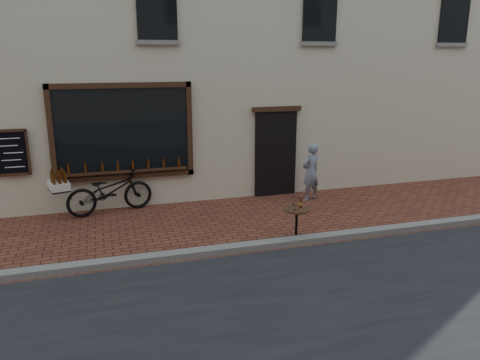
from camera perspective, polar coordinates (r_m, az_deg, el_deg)
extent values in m
plane|color=#5B281D|center=(8.75, 0.65, -9.05)|extent=(90.00, 90.00, 0.00)
cube|color=slate|center=(8.91, 0.26, -8.20)|extent=(90.00, 0.25, 0.12)
cube|color=beige|center=(14.41, -7.57, 20.54)|extent=(28.00, 6.00, 10.00)
cube|color=black|center=(11.22, -14.08, 5.72)|extent=(3.00, 0.06, 2.00)
cube|color=black|center=(11.09, -14.42, 11.11)|extent=(3.24, 0.10, 0.12)
cube|color=black|center=(11.41, -13.74, 0.45)|extent=(3.24, 0.10, 0.12)
cube|color=black|center=(11.24, -22.05, 5.09)|extent=(0.12, 0.10, 2.24)
cube|color=black|center=(11.38, -6.18, 6.20)|extent=(0.12, 0.10, 2.24)
cube|color=black|center=(11.33, -13.77, 1.02)|extent=(2.90, 0.16, 0.05)
cube|color=black|center=(12.15, 4.34, 3.20)|extent=(1.10, 0.10, 2.20)
cube|color=black|center=(11.94, 4.51, 8.63)|extent=(1.30, 0.10, 0.12)
cube|color=black|center=(11.42, -26.07, 3.01)|extent=(0.62, 0.04, 0.92)
cylinder|color=#3D1C07|center=(11.32, -20.12, 1.14)|extent=(0.06, 0.06, 0.19)
cylinder|color=#3D1C07|center=(11.30, -18.32, 1.28)|extent=(0.06, 0.06, 0.19)
cylinder|color=#3D1C07|center=(11.30, -16.51, 1.42)|extent=(0.06, 0.06, 0.19)
cylinder|color=#3D1C07|center=(11.30, -14.71, 1.55)|extent=(0.06, 0.06, 0.19)
cylinder|color=#3D1C07|center=(11.32, -12.90, 1.68)|extent=(0.06, 0.06, 0.19)
cylinder|color=#3D1C07|center=(11.34, -11.11, 1.81)|extent=(0.06, 0.06, 0.19)
cylinder|color=#3D1C07|center=(11.38, -9.32, 1.94)|extent=(0.06, 0.06, 0.19)
cylinder|color=#3D1C07|center=(11.43, -7.54, 2.06)|extent=(0.06, 0.06, 0.19)
cube|color=black|center=(11.23, -10.14, 20.03)|extent=(0.90, 0.06, 1.40)
cube|color=black|center=(12.38, 9.73, 19.54)|extent=(0.90, 0.06, 1.40)
cube|color=black|center=(14.58, 24.70, 17.73)|extent=(0.90, 0.06, 1.40)
imported|color=black|center=(11.25, -15.58, -1.31)|extent=(2.09, 1.14, 1.04)
cube|color=black|center=(10.99, -21.17, -1.09)|extent=(0.51, 0.63, 0.03)
cube|color=beige|center=(10.97, -21.22, -0.60)|extent=(0.52, 0.65, 0.16)
cylinder|color=#3D1C07|center=(10.74, -20.52, 0.21)|extent=(0.06, 0.06, 0.22)
cylinder|color=#3D1C07|center=(10.72, -21.13, 0.13)|extent=(0.06, 0.06, 0.22)
cylinder|color=#3D1C07|center=(10.70, -21.74, 0.05)|extent=(0.06, 0.06, 0.22)
cylinder|color=#3D1C07|center=(10.87, -20.65, 0.37)|extent=(0.06, 0.06, 0.22)
cylinder|color=#3D1C07|center=(10.85, -21.25, 0.29)|extent=(0.06, 0.06, 0.22)
cylinder|color=#3D1C07|center=(10.84, -21.85, 0.21)|extent=(0.06, 0.06, 0.22)
cylinder|color=#3D1C07|center=(11.00, -20.78, 0.52)|extent=(0.06, 0.06, 0.22)
cylinder|color=#3D1C07|center=(10.99, -21.37, 0.45)|extent=(0.06, 0.06, 0.22)
cylinder|color=#3D1C07|center=(10.97, -21.97, 0.37)|extent=(0.06, 0.06, 0.22)
cylinder|color=#3D1C07|center=(11.14, -20.91, 0.68)|extent=(0.06, 0.06, 0.22)
cylinder|color=black|center=(9.43, 6.82, -7.26)|extent=(0.38, 0.38, 0.03)
cylinder|color=black|center=(9.32, 6.88, -5.47)|extent=(0.05, 0.05, 0.60)
cylinder|color=#321D10|center=(9.21, 6.94, -3.60)|extent=(0.52, 0.52, 0.03)
cylinder|color=gold|center=(9.27, 7.42, -2.87)|extent=(0.05, 0.05, 0.05)
cylinder|color=white|center=(9.10, 6.61, -3.33)|extent=(0.07, 0.07, 0.11)
imported|color=slate|center=(11.88, 8.63, 0.97)|extent=(0.62, 0.52, 1.46)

